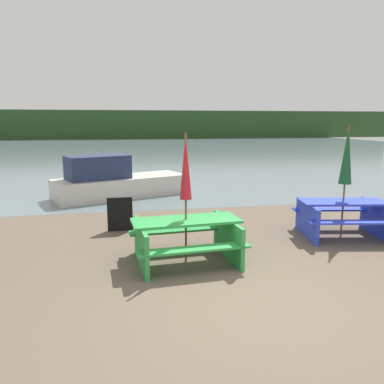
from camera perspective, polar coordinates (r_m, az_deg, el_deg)
The scene contains 9 objects.
ground_plane at distance 5.21m, azimuth 9.96°, elevation -16.69°, with size 60.00×60.00×0.00m, color brown.
water at distance 35.08m, azimuth -7.74°, elevation 6.65°, with size 60.00×50.00×0.00m.
far_treeline at distance 54.98m, azimuth -8.84°, elevation 10.12°, with size 80.00×1.60×4.00m.
picnic_table_green at distance 6.45m, azimuth -0.93°, elevation -6.74°, with size 1.92×1.52×0.75m.
picnic_table_blue at distance 8.48m, azimuth 21.93°, elevation -3.22°, with size 1.97×1.66×0.76m.
umbrella_darkgreen at distance 8.29m, azimuth 22.52°, elevation 5.13°, with size 0.26×0.26×2.32m.
umbrella_crimson at distance 6.20m, azimuth -0.97°, elevation 3.61°, with size 0.20×0.20×2.21m.
boat at distance 12.24m, azimuth -11.57°, elevation 1.55°, with size 4.45×2.93×1.36m.
signboard at distance 8.42m, azimuth -10.91°, elevation -3.34°, with size 0.55×0.08×0.75m.
Camera 1 is at (-1.68, -4.33, 2.38)m, focal length 35.00 mm.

